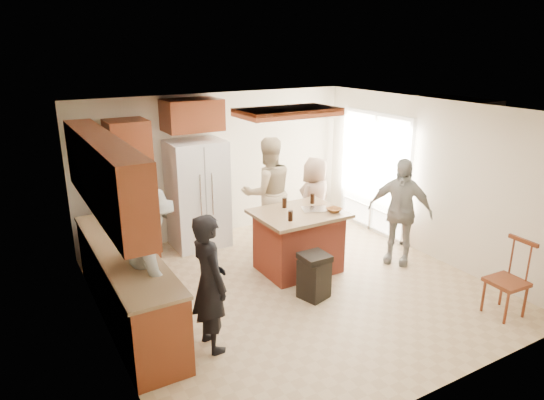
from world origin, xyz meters
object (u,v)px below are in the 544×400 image
person_side_right (400,211)px  person_counter (150,263)px  person_behind_left (268,193)px  refrigerator (198,194)px  spindle_chair (508,281)px  person_behind_right (315,201)px  kitchen_island (298,241)px  trash_bin (314,276)px  person_front_left (209,283)px

person_side_right → person_counter: person_counter is taller
person_behind_left → person_counter: (-2.48, -1.63, -0.03)m
refrigerator → spindle_chair: 4.76m
person_behind_right → person_counter: (-3.22, -1.32, 0.15)m
person_behind_left → kitchen_island: bearing=94.5°
person_behind_left → person_counter: bearing=42.4°
person_behind_right → person_counter: bearing=4.9°
person_behind_left → trash_bin: person_behind_left is taller
spindle_chair → person_counter: bearing=155.3°
person_behind_left → person_front_left: bearing=57.2°
person_behind_left → refrigerator: (-1.01, 0.59, -0.03)m
person_behind_right → person_behind_left: bearing=-40.0°
trash_bin → spindle_chair: bearing=-40.2°
person_side_right → spindle_chair: bearing=-32.2°
kitchen_island → spindle_chair: bearing=-56.5°
person_behind_left → trash_bin: size_ratio=2.95×
person_behind_right → spindle_chair: bearing=85.9°
kitchen_island → person_counter: bearing=-166.9°
refrigerator → trash_bin: 2.62m
person_side_right → kitchen_island: (-1.50, 0.52, -0.36)m
person_behind_left → refrigerator: bearing=-21.2°
kitchen_island → spindle_chair: size_ratio=1.29×
person_behind_right → kitchen_island: (-0.82, -0.77, -0.28)m
person_behind_left → kitchen_island: size_ratio=1.45×
kitchen_island → trash_bin: kitchen_island is taller
person_front_left → trash_bin: 1.74m
trash_bin → person_counter: bearing=173.0°
person_behind_right → person_counter: person_counter is taller
kitchen_island → spindle_chair: 2.85m
person_side_right → spindle_chair: size_ratio=1.68×
person_front_left → refrigerator: bearing=-22.2°
person_side_right → spindle_chair: person_side_right is taller
refrigerator → trash_bin: (0.64, -2.48, -0.58)m
person_counter → kitchen_island: (2.39, 0.56, -0.42)m
refrigerator → kitchen_island: refrigerator is taller
person_behind_right → trash_bin: person_behind_right is taller
person_behind_left → refrigerator: 1.17m
person_counter → refrigerator: (1.47, 2.22, 0.00)m
person_counter → refrigerator: 2.66m
person_counter → person_side_right: bearing=-95.8°
person_side_right → person_behind_left: bearing=-172.7°
person_front_left → person_counter: person_counter is taller
trash_bin → spindle_chair: spindle_chair is taller
kitchen_island → person_behind_left: bearing=85.4°
kitchen_island → person_side_right: bearing=-19.1°
person_behind_left → kitchen_island: person_behind_left is taller
person_front_left → person_behind_left: bearing=-44.7°
person_behind_left → person_behind_right: size_ratio=1.24×
refrigerator → person_behind_left: bearing=-30.3°
refrigerator → spindle_chair: bearing=-58.3°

